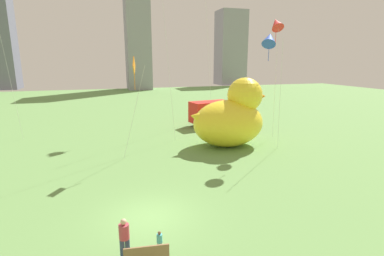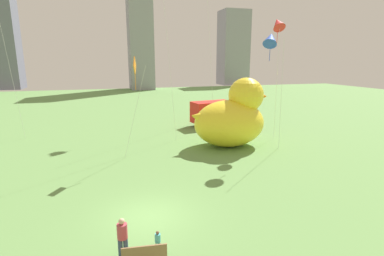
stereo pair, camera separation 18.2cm
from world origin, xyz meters
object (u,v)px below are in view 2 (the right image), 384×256
object	(u,v)px
box_truck	(217,113)
kite_blue	(271,39)
person_adult	(122,236)
kite_orange	(135,69)
kite_red	(278,24)
person_child	(158,241)
park_bench	(145,254)
giant_inflatable_duck	(232,118)

from	to	relation	value
box_truck	kite_blue	size ratio (longest dim) A/B	0.68
person_adult	kite_blue	bearing A→B (deg)	41.19
box_truck	kite_orange	world-z (taller)	kite_orange
person_adult	kite_red	distance (m)	23.01
kite_blue	kite_orange	bearing A→B (deg)	178.40
person_child	kite_red	world-z (taller)	kite_red
park_bench	giant_inflatable_duck	size ratio (longest dim) A/B	0.23
kite_orange	kite_red	distance (m)	14.19
giant_inflatable_duck	park_bench	bearing A→B (deg)	-124.92
person_adult	person_child	world-z (taller)	person_adult
giant_inflatable_duck	box_truck	distance (m)	8.76
kite_red	park_bench	bearing A→B (deg)	-133.79
person_adult	park_bench	bearing A→B (deg)	-46.40
kite_blue	giant_inflatable_duck	bearing A→B (deg)	136.83
park_bench	kite_blue	size ratio (longest dim) A/B	0.17
giant_inflatable_duck	box_truck	bearing A→B (deg)	77.25
person_child	kite_orange	bearing A→B (deg)	87.47
park_bench	kite_orange	size ratio (longest dim) A/B	0.22
kite_blue	kite_orange	distance (m)	10.85
person_child	box_truck	size ratio (longest dim) A/B	0.14
giant_inflatable_duck	kite_blue	bearing A→B (deg)	-43.17
person_adult	person_child	xyz separation A→B (m)	(1.33, -0.13, -0.38)
person_adult	kite_red	xyz separation A→B (m)	(15.13, 14.27, 9.83)
park_bench	box_truck	world-z (taller)	box_truck
person_adult	person_child	size ratio (longest dim) A/B	1.73
person_child	box_truck	distance (m)	24.13
giant_inflatable_duck	kite_blue	xyz separation A→B (m)	(2.17, -2.03, 6.55)
giant_inflatable_duck	kite_blue	size ratio (longest dim) A/B	0.73
park_bench	giant_inflatable_duck	world-z (taller)	giant_inflatable_duck
giant_inflatable_duck	person_child	bearing A→B (deg)	-124.44
person_adult	giant_inflatable_duck	world-z (taller)	giant_inflatable_duck
person_child	kite_orange	size ratio (longest dim) A/B	0.12
park_bench	kite_red	bearing A→B (deg)	46.21
box_truck	kite_orange	xyz separation A→B (m)	(-10.37, -10.21, 5.41)
person_child	kite_orange	xyz separation A→B (m)	(0.50, 11.32, 6.35)
kite_blue	park_bench	bearing A→B (deg)	-135.16
box_truck	person_child	bearing A→B (deg)	-116.79
park_bench	kite_red	size ratio (longest dim) A/B	0.15
park_bench	box_truck	xyz separation A→B (m)	(11.47, 22.16, 0.98)
kite_blue	person_child	bearing A→B (deg)	-135.24
box_truck	kite_red	xyz separation A→B (m)	(2.93, -7.13, 9.27)
park_bench	kite_blue	world-z (taller)	kite_blue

